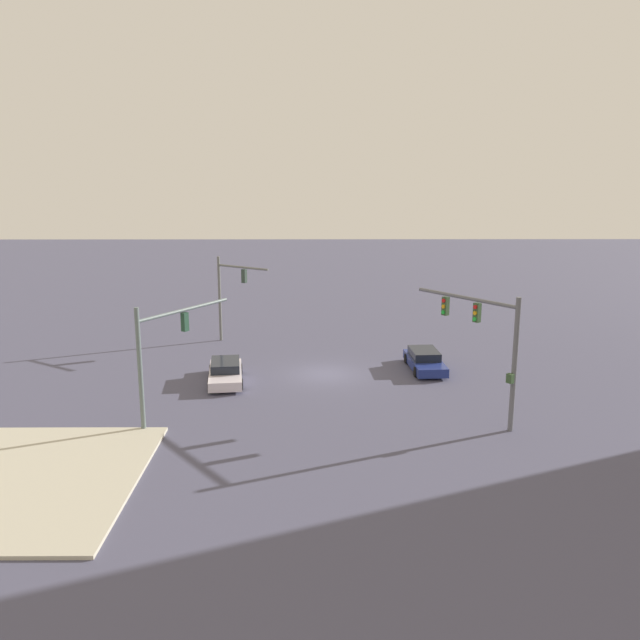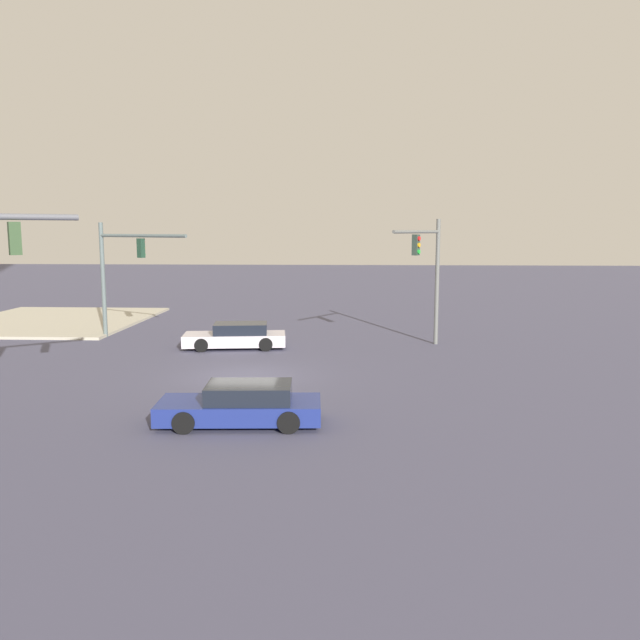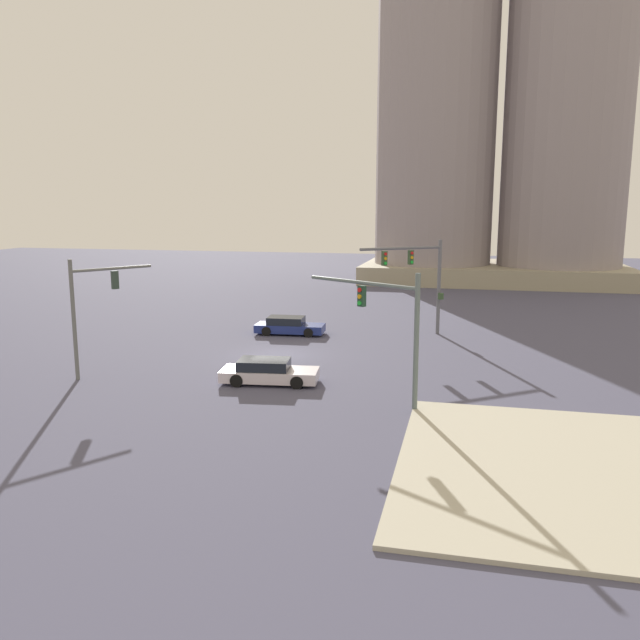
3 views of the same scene
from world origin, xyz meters
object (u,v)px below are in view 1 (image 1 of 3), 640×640
object	(u,v)px
traffic_signal_cross_street	(489,335)
sedan_car_waiting_far	(425,360)
sedan_car_approaching	(225,372)
traffic_signal_opposite_side	(162,343)
traffic_signal_near_corner	(230,287)

from	to	relation	value
traffic_signal_cross_street	sedan_car_waiting_far	xyz separation A→B (m)	(-8.80, -1.56, -3.81)
sedan_car_approaching	sedan_car_waiting_far	bearing A→B (deg)	94.24
traffic_signal_opposite_side	traffic_signal_cross_street	bearing A→B (deg)	-58.34
traffic_signal_near_corner	sedan_car_waiting_far	bearing A→B (deg)	5.19
traffic_signal_near_corner	traffic_signal_cross_street	bearing A→B (deg)	-14.21
traffic_signal_near_corner	sedan_car_waiting_far	world-z (taller)	traffic_signal_near_corner
traffic_signal_near_corner	sedan_car_waiting_far	distance (m)	14.98
traffic_signal_near_corner	traffic_signal_cross_street	xyz separation A→B (m)	(15.58, 14.47, 0.38)
traffic_signal_opposite_side	traffic_signal_cross_street	xyz separation A→B (m)	(0.13, 15.76, 0.38)
traffic_signal_opposite_side	sedan_car_approaching	bearing A→B (deg)	13.50
traffic_signal_near_corner	traffic_signal_opposite_side	xyz separation A→B (m)	(15.45, -1.30, -0.00)
sedan_car_waiting_far	traffic_signal_opposite_side	bearing A→B (deg)	-62.22
sedan_car_waiting_far	traffic_signal_near_corner	bearing A→B (deg)	-121.33
traffic_signal_near_corner	traffic_signal_opposite_side	size ratio (longest dim) A/B	1.02
traffic_signal_near_corner	sedan_car_approaching	world-z (taller)	traffic_signal_near_corner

